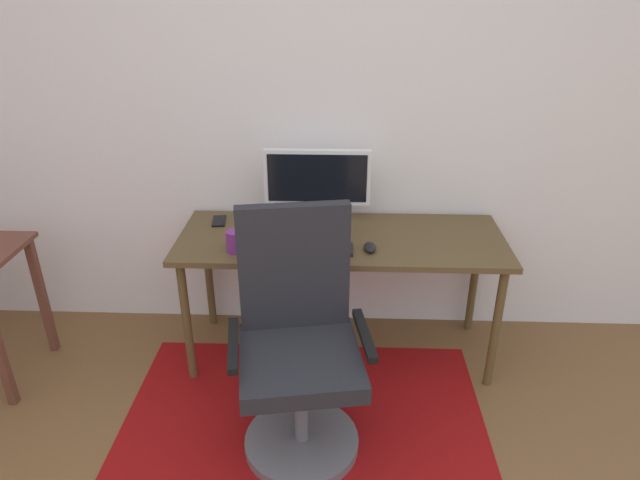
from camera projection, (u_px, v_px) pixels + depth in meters
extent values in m
cube|color=white|center=(322.00, 107.00, 2.95)|extent=(6.00, 0.10, 2.60)
cube|color=maroon|center=(303.00, 429.00, 2.62)|extent=(1.73, 1.30, 0.01)
cube|color=brown|center=(341.00, 239.00, 2.86)|extent=(1.68, 0.63, 0.03)
cylinder|color=brown|center=(187.00, 322.00, 2.82)|extent=(0.04, 0.04, 0.69)
cylinder|color=brown|center=(496.00, 329.00, 2.77)|extent=(0.04, 0.04, 0.69)
cylinder|color=brown|center=(209.00, 273.00, 3.28)|extent=(0.04, 0.04, 0.69)
cylinder|color=brown|center=(474.00, 278.00, 3.22)|extent=(0.04, 0.04, 0.69)
cylinder|color=#B2B2B7|center=(317.00, 221.00, 3.01)|extent=(0.18, 0.18, 0.01)
cylinder|color=#B2B2B7|center=(317.00, 212.00, 2.99)|extent=(0.04, 0.04, 0.10)
cube|color=white|center=(317.00, 177.00, 2.90)|extent=(0.56, 0.04, 0.30)
cube|color=black|center=(317.00, 179.00, 2.89)|extent=(0.52, 0.00, 0.26)
cube|color=black|center=(309.00, 249.00, 2.71)|extent=(0.43, 0.13, 0.02)
ellipsoid|color=black|center=(370.00, 247.00, 2.71)|extent=(0.06, 0.10, 0.03)
cylinder|color=#75287A|center=(235.00, 241.00, 2.68)|extent=(0.08, 0.08, 0.11)
cube|color=black|center=(219.00, 221.00, 3.02)|extent=(0.09, 0.15, 0.01)
cylinder|color=slate|center=(302.00, 442.00, 2.52)|extent=(0.52, 0.52, 0.05)
cylinder|color=slate|center=(301.00, 404.00, 2.43)|extent=(0.06, 0.06, 0.39)
cube|color=#232328|center=(300.00, 361.00, 2.32)|extent=(0.58, 0.58, 0.08)
cube|color=#232328|center=(294.00, 267.00, 2.38)|extent=(0.48, 0.14, 0.58)
cube|color=black|center=(233.00, 345.00, 2.25)|extent=(0.10, 0.35, 0.03)
cube|color=black|center=(365.00, 335.00, 2.31)|extent=(0.10, 0.35, 0.03)
cube|color=brown|center=(42.00, 297.00, 3.03)|extent=(0.04, 0.04, 0.70)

